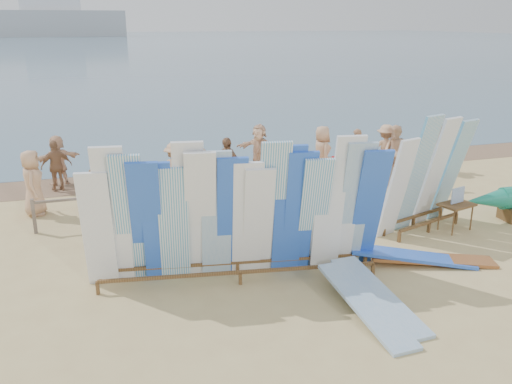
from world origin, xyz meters
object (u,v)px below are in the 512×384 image
object	(u,v)px
beachgoer_10	(436,147)
beachgoer_extra_0	(429,151)
beachgoer_9	(385,150)
flat_board_d	(412,264)
beachgoer_3	(175,170)
beachgoer_11	(58,160)
beachgoer_4	(227,165)
beachgoer_5	(259,150)
flat_board_a	(364,314)
beachgoer_1	(97,175)
flat_board_c	(432,264)
stroller	(343,178)
main_surfboard_rack	(239,218)
beach_chair_right	(284,191)
beachgoer_extra_1	(57,166)
beachgoer_8	(395,152)
side_surfboard_rack	(426,178)
beachgoer_2	(203,176)
beachgoer_6	(322,154)
vendor_table	(455,216)
beachgoer_7	(356,152)
beachgoer_0	(33,183)
flat_board_b	(377,304)
beach_chair_left	(248,189)

from	to	relation	value
beachgoer_10	beachgoer_extra_0	distance (m)	0.39
beachgoer_10	beachgoer_9	size ratio (longest dim) A/B	0.99
flat_board_d	beachgoer_3	xyz separation A→B (m)	(-4.14, 6.21, 0.84)
beachgoer_11	beachgoer_4	bearing A→B (deg)	135.56
beachgoer_10	beachgoer_5	distance (m)	6.19
flat_board_a	beachgoer_1	distance (m)	9.10
flat_board_c	stroller	distance (m)	5.39
main_surfboard_rack	beachgoer_10	world-z (taller)	main_surfboard_rack
flat_board_a	beach_chair_right	size ratio (longest dim) A/B	3.18
beachgoer_extra_1	beachgoer_extra_0	bearing A→B (deg)	159.28
beachgoer_3	beachgoer_8	bearing A→B (deg)	-137.98
flat_board_a	beachgoer_3	size ratio (longest dim) A/B	1.61
side_surfboard_rack	beachgoer_2	xyz separation A→B (m)	(-4.82, 3.79, -0.56)
beachgoer_3	beachgoer_6	bearing A→B (deg)	-133.48
stroller	beachgoer_8	world-z (taller)	beachgoer_8
flat_board_a	beachgoer_5	xyz separation A→B (m)	(1.03, 9.44, 0.88)
vendor_table	beachgoer_5	distance (m)	7.17
beachgoer_7	beachgoer_3	world-z (taller)	beachgoer_3
vendor_table	beachgoer_8	bearing A→B (deg)	62.49
flat_board_a	beachgoer_6	xyz separation A→B (m)	(2.75, 8.09, 0.92)
stroller	beachgoer_7	size ratio (longest dim) A/B	0.67
flat_board_d	beachgoer_0	bearing A→B (deg)	74.71
flat_board_a	beachgoer_extra_1	bearing A→B (deg)	117.09
flat_board_a	beachgoer_8	distance (m)	9.30
beach_chair_right	beachgoer_3	xyz separation A→B (m)	(-3.02, 1.16, 0.59)
beachgoer_4	stroller	bearing A→B (deg)	39.71
flat_board_a	beachgoer_1	bearing A→B (deg)	115.85
flat_board_b	beachgoer_10	xyz separation A→B (m)	(6.66, 7.78, 0.85)
beach_chair_right	beachgoer_0	xyz separation A→B (m)	(-6.92, 0.82, 0.65)
main_surfboard_rack	beachgoer_8	distance (m)	8.99
beachgoer_6	beachgoer_0	size ratio (longest dim) A/B	1.02
beachgoer_2	beachgoer_4	world-z (taller)	beachgoer_4
beachgoer_11	beachgoer_5	distance (m)	6.56
flat_board_a	beachgoer_0	bearing A→B (deg)	126.10
beachgoer_11	beachgoer_extra_0	world-z (taller)	beachgoer_11
beach_chair_left	beachgoer_1	distance (m)	4.40
flat_board_a	beach_chair_left	xyz separation A→B (m)	(-0.07, 7.11, 0.26)
stroller	beachgoer_5	xyz separation A→B (m)	(-1.88, 2.62, 0.45)
beachgoer_0	beachgoer_4	size ratio (longest dim) A/B	1.04
beachgoer_3	beachgoer_10	bearing A→B (deg)	-135.47
beachgoer_4	beachgoer_5	bearing A→B (deg)	102.23
beachgoer_1	beachgoer_extra_0	distance (m)	11.07
side_surfboard_rack	beachgoer_4	bearing A→B (deg)	113.48
vendor_table	flat_board_c	world-z (taller)	vendor_table
beach_chair_right	beachgoer_8	world-z (taller)	beachgoer_8
beachgoer_2	beachgoer_11	bearing A→B (deg)	102.60
stroller	beachgoer_9	distance (m)	2.67
flat_board_d	beachgoer_9	size ratio (longest dim) A/B	1.56
beach_chair_left	beachgoer_8	bearing A→B (deg)	32.52
beachgoer_6	beachgoer_8	world-z (taller)	beachgoer_6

